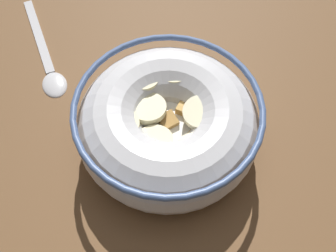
# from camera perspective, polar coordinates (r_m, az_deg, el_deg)

# --- Properties ---
(ground_plane) EXTENTS (0.98, 0.98, 0.02)m
(ground_plane) POSITION_cam_1_polar(r_m,az_deg,el_deg) (0.42, 0.00, -2.79)
(ground_plane) COLOR brown
(cereal_bowl) EXTENTS (0.17, 0.17, 0.06)m
(cereal_bowl) POSITION_cam_1_polar(r_m,az_deg,el_deg) (0.38, -0.02, 0.32)
(cereal_bowl) COLOR silver
(cereal_bowl) RESTS_ON ground_plane
(spoon) EXTENTS (0.12, 0.13, 0.01)m
(spoon) POSITION_cam_1_polar(r_m,az_deg,el_deg) (0.48, -16.56, 8.31)
(spoon) COLOR silver
(spoon) RESTS_ON ground_plane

